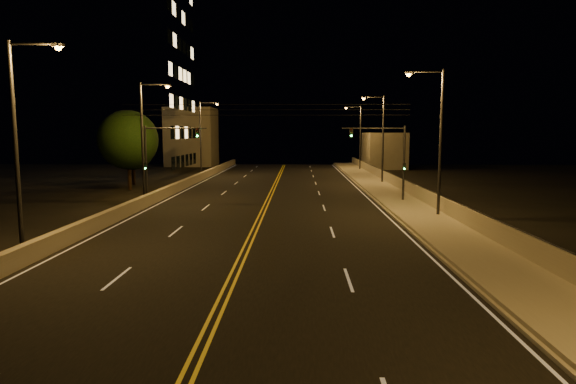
{
  "coord_description": "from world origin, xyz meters",
  "views": [
    {
      "loc": [
        2.56,
        -7.53,
        5.62
      ],
      "look_at": [
        2.0,
        18.0,
        2.5
      ],
      "focal_mm": 30.0,
      "sensor_mm": 36.0,
      "label": 1
    }
  ],
  "objects_px": {
    "building_tower": "(91,60)",
    "tree_0": "(128,140)",
    "traffic_signal_left": "(158,154)",
    "tree_1": "(133,149)",
    "traffic_signal_right": "(392,155)",
    "streetlight_3": "(359,134)",
    "streetlight_6": "(203,134)",
    "streetlight_1": "(437,134)",
    "streetlight_2": "(381,134)",
    "streetlight_4": "(21,135)",
    "streetlight_5": "(145,134)"
  },
  "relations": [
    {
      "from": "streetlight_6",
      "to": "streetlight_4",
      "type": "bearing_deg",
      "value": -90.0
    },
    {
      "from": "tree_0",
      "to": "building_tower",
      "type": "bearing_deg",
      "value": 122.17
    },
    {
      "from": "traffic_signal_right",
      "to": "building_tower",
      "type": "relative_size",
      "value": 0.2
    },
    {
      "from": "streetlight_4",
      "to": "tree_1",
      "type": "height_order",
      "value": "streetlight_4"
    },
    {
      "from": "traffic_signal_left",
      "to": "tree_1",
      "type": "xyz_separation_m",
      "value": [
        -6.84,
        13.84,
        -0.01
      ]
    },
    {
      "from": "building_tower",
      "to": "tree_0",
      "type": "bearing_deg",
      "value": -57.83
    },
    {
      "from": "building_tower",
      "to": "tree_1",
      "type": "distance_m",
      "value": 18.21
    },
    {
      "from": "streetlight_4",
      "to": "tree_0",
      "type": "height_order",
      "value": "streetlight_4"
    },
    {
      "from": "streetlight_3",
      "to": "building_tower",
      "type": "distance_m",
      "value": 38.37
    },
    {
      "from": "traffic_signal_right",
      "to": "traffic_signal_left",
      "type": "distance_m",
      "value": 18.82
    },
    {
      "from": "streetlight_5",
      "to": "traffic_signal_right",
      "type": "distance_m",
      "value": 20.02
    },
    {
      "from": "traffic_signal_right",
      "to": "streetlight_3",
      "type": "bearing_deg",
      "value": 87.42
    },
    {
      "from": "streetlight_4",
      "to": "tree_0",
      "type": "xyz_separation_m",
      "value": [
        -4.33,
        25.84,
        -0.58
      ]
    },
    {
      "from": "streetlight_1",
      "to": "streetlight_4",
      "type": "bearing_deg",
      "value": -154.73
    },
    {
      "from": "streetlight_6",
      "to": "traffic_signal_right",
      "type": "relative_size",
      "value": 1.56
    },
    {
      "from": "building_tower",
      "to": "streetlight_1",
      "type": "bearing_deg",
      "value": -41.65
    },
    {
      "from": "streetlight_5",
      "to": "traffic_signal_left",
      "type": "height_order",
      "value": "streetlight_5"
    },
    {
      "from": "streetlight_1",
      "to": "streetlight_6",
      "type": "height_order",
      "value": "same"
    },
    {
      "from": "streetlight_4",
      "to": "streetlight_6",
      "type": "relative_size",
      "value": 1.0
    },
    {
      "from": "streetlight_6",
      "to": "traffic_signal_right",
      "type": "height_order",
      "value": "streetlight_6"
    },
    {
      "from": "traffic_signal_left",
      "to": "streetlight_2",
      "type": "bearing_deg",
      "value": 35.32
    },
    {
      "from": "streetlight_3",
      "to": "traffic_signal_left",
      "type": "xyz_separation_m",
      "value": [
        -20.35,
        -33.82,
        -1.63
      ]
    },
    {
      "from": "streetlight_4",
      "to": "building_tower",
      "type": "distance_m",
      "value": 45.75
    },
    {
      "from": "streetlight_3",
      "to": "tree_1",
      "type": "distance_m",
      "value": 33.77
    },
    {
      "from": "streetlight_1",
      "to": "streetlight_2",
      "type": "height_order",
      "value": "same"
    },
    {
      "from": "streetlight_2",
      "to": "streetlight_6",
      "type": "bearing_deg",
      "value": 155.84
    },
    {
      "from": "streetlight_1",
      "to": "traffic_signal_left",
      "type": "height_order",
      "value": "streetlight_1"
    },
    {
      "from": "streetlight_1",
      "to": "building_tower",
      "type": "distance_m",
      "value": 49.29
    },
    {
      "from": "streetlight_6",
      "to": "building_tower",
      "type": "xyz_separation_m",
      "value": [
        -14.67,
        1.06,
        9.5
      ]
    },
    {
      "from": "traffic_signal_right",
      "to": "streetlight_2",
      "type": "bearing_deg",
      "value": 83.97
    },
    {
      "from": "tree_1",
      "to": "traffic_signal_left",
      "type": "bearing_deg",
      "value": -63.71
    },
    {
      "from": "streetlight_1",
      "to": "streetlight_6",
      "type": "xyz_separation_m",
      "value": [
        -21.47,
        31.09,
        0.0
      ]
    },
    {
      "from": "building_tower",
      "to": "tree_1",
      "type": "relative_size",
      "value": 5.03
    },
    {
      "from": "streetlight_2",
      "to": "building_tower",
      "type": "bearing_deg",
      "value": 163.52
    },
    {
      "from": "streetlight_6",
      "to": "traffic_signal_left",
      "type": "xyz_separation_m",
      "value": [
        1.12,
        -24.05,
        -1.63
      ]
    },
    {
      "from": "streetlight_4",
      "to": "tree_1",
      "type": "bearing_deg",
      "value": 100.44
    },
    {
      "from": "streetlight_1",
      "to": "tree_0",
      "type": "height_order",
      "value": "streetlight_1"
    },
    {
      "from": "building_tower",
      "to": "tree_0",
      "type": "xyz_separation_m",
      "value": [
        10.34,
        -16.44,
        -10.08
      ]
    },
    {
      "from": "tree_0",
      "to": "traffic_signal_right",
      "type": "bearing_deg",
      "value": -19.65
    },
    {
      "from": "streetlight_4",
      "to": "traffic_signal_right",
      "type": "xyz_separation_m",
      "value": [
        19.95,
        17.17,
        -1.63
      ]
    },
    {
      "from": "streetlight_5",
      "to": "traffic_signal_left",
      "type": "xyz_separation_m",
      "value": [
        1.12,
        -0.54,
        -1.63
      ]
    },
    {
      "from": "streetlight_1",
      "to": "building_tower",
      "type": "height_order",
      "value": "building_tower"
    },
    {
      "from": "building_tower",
      "to": "streetlight_2",
      "type": "bearing_deg",
      "value": -16.48
    },
    {
      "from": "streetlight_3",
      "to": "traffic_signal_right",
      "type": "bearing_deg",
      "value": -92.58
    },
    {
      "from": "streetlight_3",
      "to": "tree_1",
      "type": "relative_size",
      "value": 1.56
    },
    {
      "from": "streetlight_1",
      "to": "traffic_signal_right",
      "type": "height_order",
      "value": "streetlight_1"
    },
    {
      "from": "streetlight_2",
      "to": "streetlight_5",
      "type": "bearing_deg",
      "value": -147.13
    },
    {
      "from": "traffic_signal_left",
      "to": "tree_1",
      "type": "distance_m",
      "value": 15.44
    },
    {
      "from": "streetlight_3",
      "to": "streetlight_6",
      "type": "distance_m",
      "value": 23.59
    },
    {
      "from": "streetlight_1",
      "to": "tree_0",
      "type": "relative_size",
      "value": 1.22
    }
  ]
}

